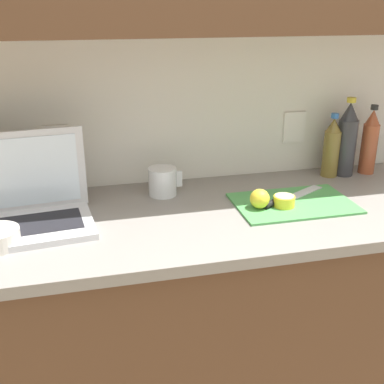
# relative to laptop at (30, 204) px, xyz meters

# --- Properties ---
(counter_unit) EXTENTS (2.20, 0.64, 0.88)m
(counter_unit) POSITION_rel_laptop_xyz_m (0.83, -0.04, -0.49)
(counter_unit) COLOR brown
(counter_unit) RESTS_ON ground_plane
(laptop) EXTENTS (0.38, 0.30, 0.27)m
(laptop) POSITION_rel_laptop_xyz_m (0.00, 0.00, 0.00)
(laptop) COLOR silver
(laptop) RESTS_ON counter_unit
(cutting_board) EXTENTS (0.39, 0.26, 0.01)m
(cutting_board) POSITION_rel_laptop_xyz_m (0.84, -0.05, -0.06)
(cutting_board) COLOR #4C9E51
(cutting_board) RESTS_ON counter_unit
(knife) EXTENTS (0.28, 0.17, 0.02)m
(knife) POSITION_rel_laptop_xyz_m (0.81, -0.04, -0.05)
(knife) COLOR silver
(knife) RESTS_ON cutting_board
(lemon_half_cut) EXTENTS (0.07, 0.07, 0.04)m
(lemon_half_cut) POSITION_rel_laptop_xyz_m (0.80, -0.07, -0.04)
(lemon_half_cut) COLOR yellow
(lemon_half_cut) RESTS_ON cutting_board
(lemon_whole_beside) EXTENTS (0.06, 0.06, 0.06)m
(lemon_whole_beside) POSITION_rel_laptop_xyz_m (0.72, -0.07, -0.02)
(lemon_whole_beside) COLOR yellow
(lemon_whole_beside) RESTS_ON cutting_board
(bottle_green_soda) EXTENTS (0.06, 0.06, 0.27)m
(bottle_green_soda) POSITION_rel_laptop_xyz_m (1.26, 0.18, 0.06)
(bottle_green_soda) COLOR #A34C2D
(bottle_green_soda) RESTS_ON counter_unit
(bottle_oil_tall) EXTENTS (0.08, 0.08, 0.30)m
(bottle_oil_tall) POSITION_rel_laptop_xyz_m (1.16, 0.18, 0.08)
(bottle_oil_tall) COLOR #333338
(bottle_oil_tall) RESTS_ON counter_unit
(bottle_water_clear) EXTENTS (0.06, 0.06, 0.25)m
(bottle_water_clear) POSITION_rel_laptop_xyz_m (1.10, 0.18, 0.05)
(bottle_water_clear) COLOR olive
(bottle_water_clear) RESTS_ON counter_unit
(measuring_cup) EXTENTS (0.12, 0.10, 0.10)m
(measuring_cup) POSITION_rel_laptop_xyz_m (0.43, 0.14, -0.02)
(measuring_cup) COLOR silver
(measuring_cup) RESTS_ON counter_unit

